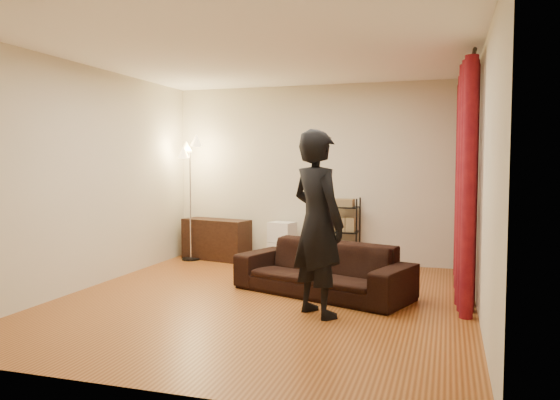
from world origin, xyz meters
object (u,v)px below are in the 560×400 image
(floor_lamp, at_px, (190,200))
(media_cabinet, at_px, (216,239))
(storage_boxes, at_px, (282,242))
(person, at_px, (318,223))
(wire_shelf, at_px, (343,232))
(sofa, at_px, (322,269))

(floor_lamp, bearing_deg, media_cabinet, 25.54)
(storage_boxes, distance_m, floor_lamp, 1.58)
(person, height_order, media_cabinet, person)
(media_cabinet, xyz_separation_m, floor_lamp, (-0.36, -0.17, 0.62))
(storage_boxes, height_order, wire_shelf, wire_shelf)
(media_cabinet, height_order, floor_lamp, floor_lamp)
(sofa, relative_size, floor_lamp, 1.10)
(sofa, distance_m, media_cabinet, 2.73)
(person, bearing_deg, wire_shelf, -46.91)
(media_cabinet, bearing_deg, wire_shelf, 14.49)
(person, height_order, floor_lamp, floor_lamp)
(media_cabinet, height_order, storage_boxes, media_cabinet)
(wire_shelf, bearing_deg, media_cabinet, -177.71)
(sofa, distance_m, wire_shelf, 1.82)
(wire_shelf, bearing_deg, storage_boxes, -178.53)
(sofa, bearing_deg, floor_lamp, 167.26)
(person, distance_m, floor_lamp, 3.56)
(person, height_order, wire_shelf, person)
(storage_boxes, bearing_deg, sofa, -60.06)
(person, xyz_separation_m, storage_boxes, (-1.17, 2.64, -0.61))
(media_cabinet, height_order, wire_shelf, wire_shelf)
(storage_boxes, bearing_deg, media_cabinet, -177.41)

